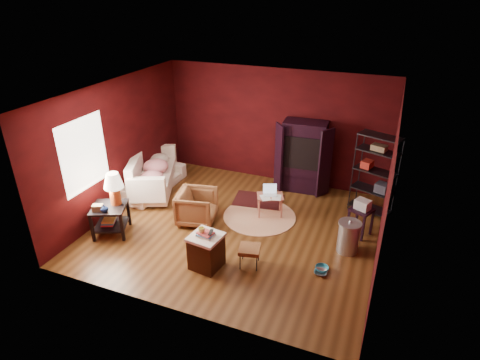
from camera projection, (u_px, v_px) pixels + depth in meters
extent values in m
cube|color=brown|center=(236.00, 228.00, 8.27)|extent=(5.50, 5.00, 0.02)
cube|color=white|center=(236.00, 92.00, 7.02)|extent=(5.50, 5.00, 0.02)
cube|color=#42090B|center=(275.00, 126.00, 9.74)|extent=(5.50, 0.02, 2.80)
cube|color=#42090B|center=(168.00, 234.00, 5.56)|extent=(5.50, 0.02, 2.80)
cube|color=#42090B|center=(117.00, 146.00, 8.57)|extent=(0.02, 5.00, 2.80)
cube|color=#42090B|center=(388.00, 190.00, 6.73)|extent=(0.02, 5.00, 2.80)
cube|color=white|center=(84.00, 154.00, 7.63)|extent=(0.02, 1.20, 1.40)
imported|color=white|center=(153.00, 176.00, 9.60)|extent=(0.61, 1.90, 0.73)
imported|color=black|center=(197.00, 205.00, 8.31)|extent=(0.85, 0.89, 0.78)
imported|color=#AEB1B5|center=(321.00, 269.00, 6.90)|extent=(0.23, 0.06, 0.23)
imported|color=teal|center=(322.00, 265.00, 6.98)|extent=(0.24, 0.17, 0.23)
imported|color=#0C1A40|center=(104.00, 208.00, 7.62)|extent=(0.18, 0.19, 0.15)
imported|color=#FFF37C|center=(202.00, 229.00, 6.80)|extent=(0.13, 0.11, 0.12)
cube|color=black|center=(109.00, 207.00, 7.84)|extent=(0.84, 0.84, 0.04)
cube|color=black|center=(112.00, 224.00, 8.02)|extent=(0.79, 0.79, 0.03)
cube|color=black|center=(92.00, 228.00, 7.70)|extent=(0.07, 0.07, 0.60)
cube|color=black|center=(122.00, 228.00, 7.72)|extent=(0.07, 0.07, 0.60)
cube|color=black|center=(100.00, 213.00, 8.22)|extent=(0.07, 0.07, 0.60)
cube|color=black|center=(129.00, 212.00, 8.23)|extent=(0.07, 0.07, 0.60)
cylinder|color=#C25223|center=(115.00, 196.00, 7.85)|extent=(0.28, 0.28, 0.36)
cone|color=#F2E5C6|center=(113.00, 180.00, 7.70)|extent=(0.51, 0.51, 0.30)
cube|color=olive|center=(98.00, 208.00, 7.65)|extent=(0.23, 0.19, 0.13)
cube|color=#BD2F3A|center=(109.00, 222.00, 7.99)|extent=(0.34, 0.37, 0.03)
cube|color=#2F81BD|center=(109.00, 221.00, 7.98)|extent=(0.34, 0.37, 0.03)
cube|color=gold|center=(109.00, 219.00, 7.96)|extent=(0.34, 0.37, 0.03)
cube|color=white|center=(155.00, 179.00, 9.64)|extent=(1.51, 2.10, 0.41)
cube|color=white|center=(139.00, 169.00, 9.51)|extent=(0.93, 1.85, 0.81)
cube|color=white|center=(147.00, 190.00, 8.67)|extent=(0.82, 0.49, 0.56)
cube|color=white|center=(160.00, 155.00, 10.40)|extent=(0.82, 0.49, 0.56)
ellipsoid|color=#E82041|center=(152.00, 177.00, 8.99)|extent=(0.69, 0.69, 0.28)
ellipsoid|color=#E82041|center=(156.00, 166.00, 9.48)|extent=(0.77, 0.77, 0.33)
ellipsoid|color=white|center=(159.00, 159.00, 9.96)|extent=(0.64, 0.64, 0.26)
cube|color=#44220F|center=(206.00, 252.00, 7.02)|extent=(0.55, 0.55, 0.59)
cube|color=white|center=(206.00, 237.00, 6.87)|extent=(0.59, 0.59, 0.05)
cube|color=beige|center=(206.00, 235.00, 6.86)|extent=(0.31, 0.25, 0.02)
cube|color=#4F83B9|center=(206.00, 234.00, 6.84)|extent=(0.28, 0.22, 0.02)
cube|color=#D34F4F|center=(206.00, 233.00, 6.83)|extent=(0.30, 0.25, 0.02)
cube|color=black|center=(211.00, 232.00, 6.81)|extent=(0.09, 0.18, 0.02)
cube|color=black|center=(250.00, 249.00, 7.03)|extent=(0.44, 0.44, 0.07)
cube|color=black|center=(250.00, 251.00, 7.05)|extent=(0.39, 0.39, 0.02)
cylinder|color=black|center=(240.00, 262.00, 7.00)|extent=(0.02, 0.02, 0.30)
cylinder|color=black|center=(257.00, 264.00, 6.96)|extent=(0.02, 0.02, 0.30)
cylinder|color=black|center=(243.00, 252.00, 7.26)|extent=(0.02, 0.02, 0.30)
cylinder|color=black|center=(259.00, 254.00, 7.22)|extent=(0.02, 0.02, 0.30)
cylinder|color=white|center=(259.00, 216.00, 8.65)|extent=(1.92, 1.92, 0.01)
cube|color=#501517|center=(258.00, 200.00, 9.27)|extent=(1.22, 0.90, 0.01)
cube|color=#CE745E|center=(270.00, 196.00, 8.52)|extent=(0.65, 0.56, 0.03)
cylinder|color=#CE745E|center=(259.00, 209.00, 8.48)|extent=(0.04, 0.04, 0.46)
cylinder|color=#CE745E|center=(281.00, 209.00, 8.49)|extent=(0.04, 0.04, 0.46)
cylinder|color=#CE745E|center=(258.00, 202.00, 8.76)|extent=(0.04, 0.04, 0.46)
cylinder|color=#CE745E|center=(280.00, 202.00, 8.77)|extent=(0.04, 0.04, 0.46)
cube|color=silver|center=(270.00, 195.00, 8.54)|extent=(0.35, 0.30, 0.01)
cube|color=silver|center=(270.00, 188.00, 8.58)|extent=(0.29, 0.17, 0.20)
cube|color=white|center=(265.00, 198.00, 8.43)|extent=(0.31, 0.33, 0.00)
cube|color=white|center=(276.00, 197.00, 8.44)|extent=(0.24, 0.31, 0.00)
cube|color=black|center=(303.00, 156.00, 9.45)|extent=(1.02, 0.60, 1.71)
cube|color=black|center=(303.00, 151.00, 9.29)|extent=(0.83, 0.45, 0.76)
cube|color=black|center=(279.00, 158.00, 9.39)|extent=(0.29, 0.34, 1.62)
cube|color=black|center=(325.00, 163.00, 9.08)|extent=(0.25, 0.37, 1.62)
cube|color=#292C2E|center=(303.00, 154.00, 9.37)|extent=(0.58, 0.48, 0.47)
cube|color=black|center=(301.00, 157.00, 9.18)|extent=(0.45, 0.04, 0.36)
cube|color=black|center=(302.00, 174.00, 9.61)|extent=(0.83, 0.50, 0.04)
cylinder|color=black|center=(353.00, 172.00, 8.57)|extent=(0.03, 0.03, 1.78)
cylinder|color=black|center=(390.00, 184.00, 8.08)|extent=(0.03, 0.03, 1.78)
cylinder|color=black|center=(360.00, 167.00, 8.81)|extent=(0.03, 0.03, 1.78)
cylinder|color=black|center=(397.00, 178.00, 8.31)|extent=(0.03, 0.03, 1.78)
cube|color=black|center=(369.00, 208.00, 8.79)|extent=(0.95, 0.65, 0.02)
cube|color=black|center=(372.00, 190.00, 8.60)|extent=(0.95, 0.65, 0.02)
cube|color=black|center=(375.00, 171.00, 8.40)|extent=(0.95, 0.65, 0.02)
cube|color=black|center=(379.00, 151.00, 8.20)|extent=(0.95, 0.65, 0.02)
cube|color=black|center=(381.00, 136.00, 8.06)|extent=(0.95, 0.65, 0.02)
cube|color=#A0241A|center=(367.00, 164.00, 8.47)|extent=(0.27, 0.30, 0.16)
cube|color=#363542|center=(382.00, 188.00, 8.43)|extent=(0.32, 0.32, 0.20)
cube|color=#856E50|center=(379.00, 148.00, 8.17)|extent=(0.35, 0.29, 0.12)
cube|color=black|center=(362.00, 210.00, 7.80)|extent=(0.52, 0.52, 0.04)
cube|color=black|center=(348.00, 222.00, 7.93)|extent=(0.05, 0.05, 0.57)
cube|color=black|center=(363.00, 229.00, 7.71)|extent=(0.05, 0.05, 0.57)
cube|color=black|center=(357.00, 216.00, 8.13)|extent=(0.05, 0.05, 0.57)
cube|color=black|center=(372.00, 222.00, 7.92)|extent=(0.05, 0.05, 0.57)
cube|color=silver|center=(363.00, 205.00, 7.75)|extent=(0.34, 0.31, 0.20)
cylinder|color=silver|center=(348.00, 238.00, 7.42)|extent=(0.47, 0.47, 0.58)
cylinder|color=silver|center=(350.00, 224.00, 7.28)|extent=(0.52, 0.52, 0.04)
sphere|color=silver|center=(351.00, 222.00, 7.27)|extent=(0.07, 0.07, 0.06)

